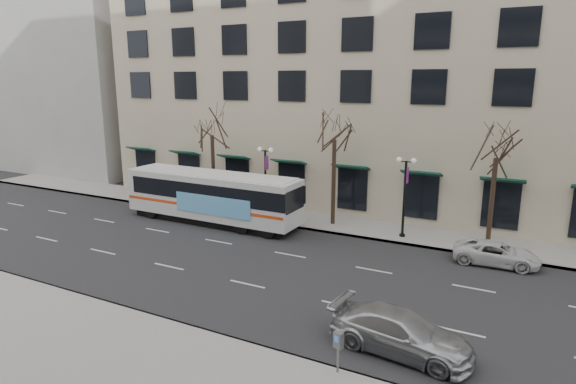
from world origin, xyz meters
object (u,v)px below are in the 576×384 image
Objects in this scene: lamp_post_left at (266,179)px; city_bus at (213,196)px; pay_station at (338,343)px; silver_car at (401,332)px; lamp_post_right at (405,194)px; tree_far_left at (212,123)px; tree_far_mid at (335,125)px; white_pickup at (497,254)px; tree_far_right at (498,141)px.

lamp_post_left is 0.40× the size of city_bus.
city_bus reaches higher than pay_station.
silver_car is 2.95m from pay_station.
city_bus is 19.12m from silver_car.
lamp_post_right is at bearing 115.85° from pay_station.
tree_far_left is 10.00m from tree_far_mid.
silver_car reaches higher than white_pickup.
tree_far_left is 20.00m from tree_far_right.
lamp_post_right is 3.52× the size of pay_station.
tree_far_right is at bearing -1.45° from silver_car.
tree_far_right is at bearing 12.23° from white_pickup.
tree_far_right is (20.00, 0.00, -0.28)m from tree_far_left.
lamp_post_right is 6.44m from white_pickup.
tree_far_right is 5.44× the size of pay_station.
tree_far_right is 15.40m from lamp_post_left.
pay_station is at bearing -67.22° from tree_far_mid.
tree_far_mid is 1.06× the size of tree_far_right.
lamp_post_right is (5.01, -0.60, -3.96)m from tree_far_mid.
pay_station is at bearing -41.09° from city_bus.
white_pickup is at bearing -19.46° from lamp_post_right.
tree_far_left reaches higher than city_bus.
white_pickup is at bearing -13.69° from tree_far_mid.
tree_far_right is 1.55× the size of lamp_post_right.
tree_far_right reaches higher than lamp_post_right.
tree_far_left is 23.88m from pay_station.
tree_far_mid is 17.05m from silver_car.
tree_far_mid is 0.65× the size of city_bus.
lamp_post_left reaches higher than city_bus.
tree_far_mid reaches higher than white_pickup.
white_pickup is (18.42, 0.62, -1.33)m from city_bus.
lamp_post_right is 13.58m from silver_car.
city_bus is (-7.75, -3.22, -4.96)m from tree_far_mid.
pay_station is (6.76, -16.10, -5.68)m from tree_far_mid.
silver_car is (16.01, -10.38, -1.18)m from city_bus.
tree_far_right is 1.52× the size of silver_car.
pay_station reaches higher than white_pickup.
tree_far_left is 6.16m from city_bus.
tree_far_left is 6.29m from lamp_post_left.
lamp_post_left reaches higher than pay_station.
pay_station is (-3.24, -16.10, -5.20)m from tree_far_right.
city_bus is 19.42m from pay_station.
lamp_post_right is at bearing -173.15° from tree_far_right.
city_bus is at bearing -157.45° from tree_far_mid.
tree_far_left is 1.60× the size of lamp_post_right.
white_pickup is at bearing -6.52° from silver_car.
tree_far_mid is at bearing 6.85° from lamp_post_left.
tree_far_left is 15.48m from lamp_post_right.
city_bus is at bearing -55.01° from tree_far_left.
tree_far_mid is 1.61× the size of silver_car.
tree_far_mid is at bearing 173.17° from lamp_post_right.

